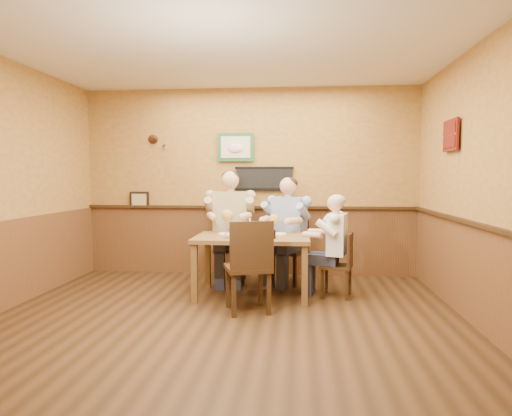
{
  "coord_description": "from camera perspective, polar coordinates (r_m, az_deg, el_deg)",
  "views": [
    {
      "loc": [
        0.75,
        -4.35,
        1.49
      ],
      "look_at": [
        0.23,
        1.15,
        1.1
      ],
      "focal_mm": 32.0,
      "sensor_mm": 36.0,
      "label": 1
    }
  ],
  "objects": [
    {
      "name": "water_glass_left",
      "position": [
        5.45,
        -3.55,
        -3.19
      ],
      "size": [
        0.08,
        0.08,
        0.11
      ],
      "primitive_type": "cylinder",
      "rotation": [
        0.0,
        0.0,
        0.15
      ],
      "color": "white",
      "rests_on": "dining_table"
    },
    {
      "name": "chair_near_side",
      "position": [
        5.03,
        -1.03,
        -7.21
      ],
      "size": [
        0.59,
        0.59,
        1.02
      ],
      "primitive_type": null,
      "rotation": [
        0.0,
        0.0,
        3.46
      ],
      "color": "#382412",
      "rests_on": "ground"
    },
    {
      "name": "diner_tan_shirt",
      "position": [
        6.39,
        -3.21,
        -3.07
      ],
      "size": [
        0.69,
        0.69,
        1.4
      ],
      "primitive_type": null,
      "rotation": [
        0.0,
        0.0,
        0.07
      ],
      "color": "tan",
      "rests_on": "ground"
    },
    {
      "name": "pepper_shaker",
      "position": [
        5.68,
        -1.57,
        -3.02
      ],
      "size": [
        0.04,
        0.04,
        0.08
      ],
      "primitive_type": "cylinder",
      "rotation": [
        0.0,
        0.0,
        -0.35
      ],
      "color": "black",
      "rests_on": "dining_table"
    },
    {
      "name": "cola_tumbler",
      "position": [
        5.39,
        2.09,
        -3.32
      ],
      "size": [
        0.08,
        0.08,
        0.1
      ],
      "primitive_type": "cylinder",
      "rotation": [
        0.0,
        0.0,
        0.07
      ],
      "color": "black",
      "rests_on": "dining_table"
    },
    {
      "name": "chair_back_right",
      "position": [
        6.36,
        4.13,
        -5.27
      ],
      "size": [
        0.57,
        0.57,
        0.93
      ],
      "primitive_type": null,
      "rotation": [
        0.0,
        0.0,
        -0.43
      ],
      "color": "#382412",
      "rests_on": "ground"
    },
    {
      "name": "dining_table",
      "position": [
        5.64,
        -0.46,
        -4.44
      ],
      "size": [
        1.4,
        0.9,
        0.75
      ],
      "color": "brown",
      "rests_on": "ground"
    },
    {
      "name": "diner_white_elder",
      "position": [
        5.72,
        10.06,
        -5.32
      ],
      "size": [
        0.63,
        0.63,
        1.13
      ],
      "primitive_type": null,
      "rotation": [
        0.0,
        0.0,
        -1.8
      ],
      "color": "white",
      "rests_on": "ground"
    },
    {
      "name": "water_glass_mid",
      "position": [
        5.29,
        0.21,
        -3.34
      ],
      "size": [
        0.09,
        0.09,
        0.12
      ],
      "primitive_type": "cylinder",
      "rotation": [
        0.0,
        0.0,
        -0.18
      ],
      "color": "white",
      "rests_on": "dining_table"
    },
    {
      "name": "diner_blue_polo",
      "position": [
        6.33,
        4.14,
        -3.5
      ],
      "size": [
        0.81,
        0.81,
        1.32
      ],
      "primitive_type": null,
      "rotation": [
        0.0,
        0.0,
        -0.43
      ],
      "color": "#869EC9",
      "rests_on": "ground"
    },
    {
      "name": "chair_back_left",
      "position": [
        6.42,
        -3.2,
        -4.93
      ],
      "size": [
        0.48,
        0.48,
        0.98
      ],
      "primitive_type": null,
      "rotation": [
        0.0,
        0.0,
        0.07
      ],
      "color": "#382412",
      "rests_on": "ground"
    },
    {
      "name": "plate_far_left",
      "position": [
        5.78,
        -3.49,
        -3.25
      ],
      "size": [
        0.31,
        0.31,
        0.02
      ],
      "primitive_type": "cylinder",
      "rotation": [
        0.0,
        0.0,
        0.24
      ],
      "color": "silver",
      "rests_on": "dining_table"
    },
    {
      "name": "plate_far_right",
      "position": [
        5.79,
        2.79,
        -3.23
      ],
      "size": [
        0.26,
        0.26,
        0.01
      ],
      "primitive_type": "cylinder",
      "rotation": [
        0.0,
        0.0,
        -0.23
      ],
      "color": "white",
      "rests_on": "dining_table"
    },
    {
      "name": "hot_sauce_bottle",
      "position": [
        5.58,
        -0.77,
        -2.56
      ],
      "size": [
        0.06,
        0.06,
        0.2
      ],
      "primitive_type": "cylinder",
      "rotation": [
        0.0,
        0.0,
        -0.22
      ],
      "color": "#C63E15",
      "rests_on": "dining_table"
    },
    {
      "name": "chair_right_end",
      "position": [
        5.75,
        10.04,
        -6.99
      ],
      "size": [
        0.44,
        0.44,
        0.79
      ],
      "primitive_type": null,
      "rotation": [
        0.0,
        0.0,
        -1.8
      ],
      "color": "#382412",
      "rests_on": "ground"
    },
    {
      "name": "salt_shaker",
      "position": [
        5.63,
        -2.71,
        -3.06
      ],
      "size": [
        0.04,
        0.04,
        0.09
      ],
      "primitive_type": "cylinder",
      "rotation": [
        0.0,
        0.0,
        0.22
      ],
      "color": "white",
      "rests_on": "dining_table"
    },
    {
      "name": "room",
      "position": [
        4.56,
        -2.38,
        6.51
      ],
      "size": [
        5.02,
        5.03,
        2.81
      ],
      "color": "black",
      "rests_on": "ground"
    }
  ]
}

